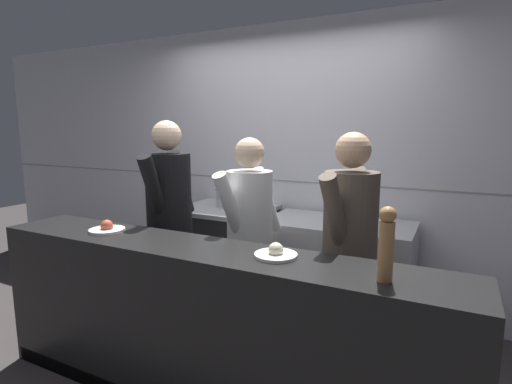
# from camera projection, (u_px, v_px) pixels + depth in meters

# --- Properties ---
(ground_plane) EXTENTS (14.00, 14.00, 0.00)m
(ground_plane) POSITION_uv_depth(u_px,v_px,m) (202.00, 372.00, 2.73)
(ground_plane) COLOR #383333
(wall_back_tiled) EXTENTS (8.00, 0.06, 2.60)m
(wall_back_tiled) POSITION_uv_depth(u_px,v_px,m) (287.00, 165.00, 3.81)
(wall_back_tiled) COLOR silver
(wall_back_tiled) RESTS_ON ground_plane
(oven_range) EXTENTS (0.83, 0.71, 0.92)m
(oven_range) POSITION_uv_depth(u_px,v_px,m) (226.00, 254.00, 3.79)
(oven_range) COLOR #232326
(oven_range) RESTS_ON ground_plane
(prep_counter) EXTENTS (1.18, 0.65, 0.89)m
(prep_counter) POSITION_uv_depth(u_px,v_px,m) (337.00, 275.00, 3.31)
(prep_counter) COLOR #B7BABF
(prep_counter) RESTS_ON ground_plane
(pass_counter) EXTENTS (2.93, 0.45, 0.98)m
(pass_counter) POSITION_uv_depth(u_px,v_px,m) (203.00, 328.00, 2.35)
(pass_counter) COLOR black
(pass_counter) RESTS_ON ground_plane
(stock_pot) EXTENTS (0.27, 0.27, 0.17)m
(stock_pot) POSITION_uv_depth(u_px,v_px,m) (230.00, 197.00, 3.73)
(stock_pot) COLOR #B7BABF
(stock_pot) RESTS_ON oven_range
(plated_dish_main) EXTENTS (0.23, 0.23, 0.08)m
(plated_dish_main) POSITION_uv_depth(u_px,v_px,m) (107.00, 229.00, 2.62)
(plated_dish_main) COLOR white
(plated_dish_main) RESTS_ON pass_counter
(plated_dish_appetiser) EXTENTS (0.23, 0.23, 0.08)m
(plated_dish_appetiser) POSITION_uv_depth(u_px,v_px,m) (276.00, 253.00, 2.10)
(plated_dish_appetiser) COLOR white
(plated_dish_appetiser) RESTS_ON pass_counter
(pepper_mill) EXTENTS (0.07, 0.07, 0.34)m
(pepper_mill) POSITION_uv_depth(u_px,v_px,m) (386.00, 243.00, 1.74)
(pepper_mill) COLOR #AD7A47
(pepper_mill) RESTS_ON pass_counter
(chef_head_cook) EXTENTS (0.40, 0.75, 1.71)m
(chef_head_cook) POSITION_uv_depth(u_px,v_px,m) (170.00, 219.00, 3.11)
(chef_head_cook) COLOR black
(chef_head_cook) RESTS_ON ground_plane
(chef_sous) EXTENTS (0.38, 0.69, 1.59)m
(chef_sous) POSITION_uv_depth(u_px,v_px,m) (250.00, 237.00, 2.84)
(chef_sous) COLOR black
(chef_sous) RESTS_ON ground_plane
(chef_line) EXTENTS (0.39, 0.71, 1.63)m
(chef_line) POSITION_uv_depth(u_px,v_px,m) (349.00, 250.00, 2.47)
(chef_line) COLOR black
(chef_line) RESTS_ON ground_plane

